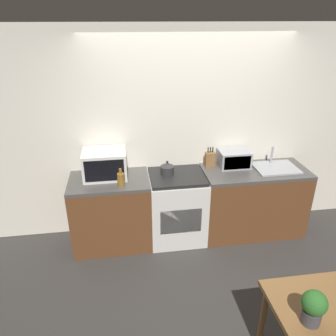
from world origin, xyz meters
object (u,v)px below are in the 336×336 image
Objects in this scene: kettle at (167,168)px; bottle at (121,179)px; dining_table at (326,323)px; microwave at (105,164)px; toaster_oven at (234,159)px; stove_range at (177,207)px.

kettle is 0.61m from bottle.
dining_table is at bearing -67.53° from kettle.
microwave is at bearing 127.19° from dining_table.
toaster_oven is at bearing 5.78° from kettle.
stove_range is 2.16m from dining_table.
bottle is 0.29× the size of dining_table.
toaster_oven reaches higher than kettle.
bottle is (-0.56, -0.23, 0.01)m from kettle.
toaster_oven is at bearing 89.68° from dining_table.
microwave is (-0.86, 0.09, 0.62)m from stove_range.
toaster_oven is 0.52× the size of dining_table.
kettle is at bearing -2.68° from microwave.
stove_range is at bearing -27.51° from kettle.
microwave is 0.33m from bottle.
kettle is 2.27m from dining_table.
stove_range is 1.77× the size of microwave.
bottle is at bearing -165.45° from stove_range.
bottle is 0.56× the size of toaster_oven.
kettle is (-0.11, 0.06, 0.53)m from stove_range.
kettle is at bearing 22.54° from bottle.
toaster_oven reaches higher than dining_table.
kettle is at bearing 112.47° from dining_table.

